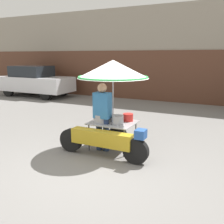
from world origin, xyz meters
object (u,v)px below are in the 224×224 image
(parked_car, at_px, (35,81))
(potted_plant, at_px, (21,82))
(vendor_motorcycle_cart, at_px, (112,83))
(vendor_person, at_px, (102,114))

(parked_car, xyz_separation_m, potted_plant, (-1.72, 0.74, -0.19))
(vendor_motorcycle_cart, xyz_separation_m, potted_plant, (-8.90, 6.05, -0.93))
(vendor_person, distance_m, potted_plant, 10.69)
(vendor_motorcycle_cart, xyz_separation_m, parked_car, (-7.18, 5.31, -0.74))
(vendor_motorcycle_cart, distance_m, vendor_person, 0.72)
(parked_car, bearing_deg, vendor_motorcycle_cart, -36.48)
(vendor_motorcycle_cart, bearing_deg, vendor_person, -142.49)
(vendor_motorcycle_cart, bearing_deg, parked_car, 143.52)
(parked_car, relative_size, potted_plant, 3.93)
(vendor_motorcycle_cart, distance_m, parked_car, 8.96)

